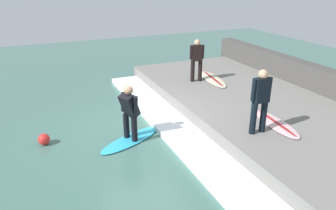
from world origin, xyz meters
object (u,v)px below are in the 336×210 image
at_px(surfer_riding, 130,110).
at_px(surfer_waiting_far, 261,98).
at_px(surfer_waiting_near, 197,58).
at_px(surfboard_waiting_far, 276,124).
at_px(surfboard_waiting_near, 213,79).
at_px(surfboard_riding, 131,140).
at_px(marker_buoy, 44,139).

xyz_separation_m(surfer_riding, surfer_waiting_far, (2.71, -1.69, 0.51)).
height_order(surfer_waiting_near, surfboard_waiting_far, surfer_waiting_near).
xyz_separation_m(surfboard_waiting_near, surfer_waiting_far, (-1.19, -4.09, 0.86)).
xyz_separation_m(surfer_waiting_far, surfboard_waiting_far, (0.73, 0.15, -0.86)).
relative_size(surfboard_riding, surfboard_waiting_far, 1.10).
height_order(surfboard_riding, surfer_waiting_near, surfer_waiting_near).
distance_m(surfboard_riding, marker_buoy, 2.22).
relative_size(surfboard_riding, surfboard_waiting_near, 0.96).
relative_size(surfer_waiting_far, surfboard_waiting_far, 0.87).
distance_m(surfer_waiting_far, surfboard_waiting_far, 1.14).
distance_m(surfboard_waiting_near, marker_buoy, 6.25).
bearing_deg(surfboard_waiting_near, marker_buoy, -164.16).
height_order(surfboard_waiting_near, surfer_waiting_far, surfer_waiting_far).
xyz_separation_m(surfer_riding, surfboard_waiting_near, (3.90, 2.40, -0.36)).
bearing_deg(surfboard_riding, surfer_waiting_far, -32.00).
distance_m(surfer_waiting_far, marker_buoy, 5.51).
height_order(surfer_waiting_far, marker_buoy, surfer_waiting_far).
xyz_separation_m(surfer_riding, marker_buoy, (-2.11, 0.69, -0.72)).
distance_m(surfer_riding, surfboard_waiting_far, 3.78).
bearing_deg(surfboard_waiting_far, surfboard_riding, 155.80).
relative_size(surfer_riding, surfer_waiting_far, 0.92).
distance_m(surfboard_waiting_near, surfboard_waiting_far, 3.97).
height_order(surfboard_riding, surfboard_waiting_far, surfboard_waiting_far).
height_order(surfer_riding, marker_buoy, surfer_riding).
xyz_separation_m(surfboard_riding, surfboard_waiting_far, (3.44, -1.54, 0.49)).
relative_size(surfboard_riding, surfer_waiting_near, 1.35).
xyz_separation_m(surfboard_waiting_far, marker_buoy, (-5.54, 2.24, -0.37)).
distance_m(surfboard_waiting_far, marker_buoy, 5.99).
bearing_deg(surfer_riding, surfboard_waiting_far, -24.20).
xyz_separation_m(surfer_waiting_far, marker_buoy, (-4.81, 2.39, -1.23)).
bearing_deg(surfboard_riding, surfer_waiting_near, 37.63).
xyz_separation_m(surfboard_riding, surfer_riding, (0.00, 0.00, 0.84)).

